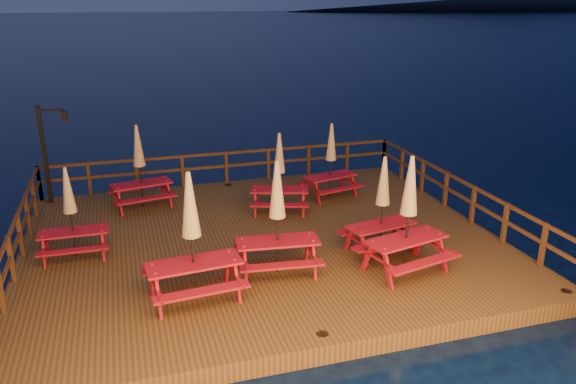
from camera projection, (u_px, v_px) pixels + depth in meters
The scene contains 14 objects.
ground at pixel (262, 252), 14.84m from camera, with size 500.00×500.00×0.00m, color black.
deck at pixel (262, 245), 14.78m from camera, with size 12.00×10.00×0.40m, color #432C15.
deck_piles at pixel (262, 262), 14.94m from camera, with size 11.44×9.44×1.40m.
railing at pixel (246, 190), 16.06m from camera, with size 11.80×9.75×1.10m.
lamp_post at pixel (49, 145), 16.76m from camera, with size 0.85×0.18×3.00m.
headland_right at pixel (514, 3), 272.05m from camera, with size 230.40×86.40×7.00m, color black.
picnic_table_0 at pixel (279, 172), 16.13m from camera, with size 1.99×1.80×2.37m.
picnic_table_1 at pixel (382, 203), 13.55m from camera, with size 1.95×1.71×2.45m.
picnic_table_2 at pixel (139, 165), 16.50m from camera, with size 2.01×1.77×2.51m.
picnic_table_3 at pixel (192, 235), 11.32m from camera, with size 2.08×1.77×2.78m.
picnic_table_4 at pixel (70, 212), 13.29m from camera, with size 1.62×1.34×2.27m.
picnic_table_5 at pixel (277, 216), 12.47m from camera, with size 2.02×1.73×2.66m.
picnic_table_6 at pixel (408, 213), 12.51m from camera, with size 2.23×1.98×2.75m.
picnic_table_7 at pixel (331, 159), 17.38m from camera, with size 1.93×1.72×2.36m.
Camera 1 is at (-3.25, -13.11, 6.40)m, focal length 35.00 mm.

